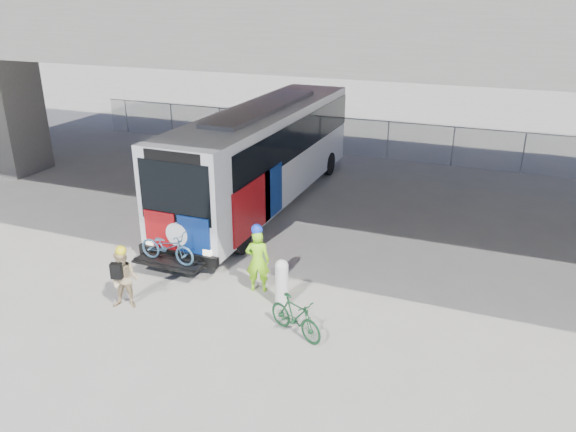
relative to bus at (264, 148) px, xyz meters
The scene contains 9 objects.
ground 5.30m from the bus, 65.73° to the right, with size 160.00×160.00×0.00m, color #9E9991.
bus is the anchor object (origin of this frame).
overpass 4.89m from the bus, 12.28° to the right, with size 40.00×16.00×7.95m.
chainlink_fence 7.85m from the bus, 75.19° to the left, with size 30.00×0.06×30.00m.
brick_buildings 44.04m from the bus, 85.78° to the left, with size 54.00×22.00×12.00m.
bollard 7.81m from the bus, 62.72° to the right, with size 0.34×0.34×1.29m.
cyclist_hivis 6.95m from the bus, 67.43° to the right, with size 0.74×0.60×1.92m.
cyclist_tan 8.47m from the bus, 90.72° to the right, with size 0.90×0.79×1.71m.
bike_parked 9.17m from the bus, 61.39° to the right, with size 0.46×1.63×0.98m, color #164624.
Camera 1 is at (6.34, -13.91, 7.46)m, focal length 35.00 mm.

